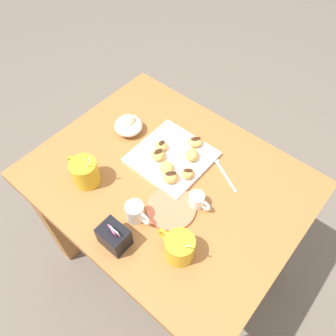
{
  "coord_description": "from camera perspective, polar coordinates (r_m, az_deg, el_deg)",
  "views": [
    {
      "loc": [
        -0.44,
        0.52,
        1.72
      ],
      "look_at": [
        0.02,
        -0.02,
        0.76
      ],
      "focal_mm": 35.54,
      "sensor_mm": 36.0,
      "label": 1
    }
  ],
  "objects": [
    {
      "name": "beignet_0",
      "position": [
        1.26,
        4.72,
        4.53
      ],
      "size": [
        0.07,
        0.07,
        0.03
      ],
      "primitive_type": "ellipsoid",
      "rotation": [
        0.0,
        0.0,
        3.79
      ],
      "color": "#DBA351",
      "rests_on": "pastry_plate_square"
    },
    {
      "name": "chocolate_sauce_pitcher",
      "position": [
        1.11,
        4.98,
        -5.45
      ],
      "size": [
        0.09,
        0.05,
        0.06
      ],
      "color": "white",
      "rests_on": "dining_table"
    },
    {
      "name": "beignet_1",
      "position": [
        1.16,
        3.41,
        -0.96
      ],
      "size": [
        0.06,
        0.06,
        0.04
      ],
      "primitive_type": "ellipsoid",
      "rotation": [
        0.0,
        0.0,
        1.13
      ],
      "color": "#DBA351",
      "rests_on": "pastry_plate_square"
    },
    {
      "name": "coffee_mug_mustard_right",
      "position": [
        1.18,
        -14.13,
        -0.56
      ],
      "size": [
        0.14,
        0.09,
        0.15
      ],
      "color": "gold",
      "rests_on": "dining_table"
    },
    {
      "name": "pastry_plate_square",
      "position": [
        1.24,
        0.65,
        1.88
      ],
      "size": [
        0.27,
        0.27,
        0.02
      ],
      "primitive_type": "cube",
      "color": "white",
      "rests_on": "dining_table"
    },
    {
      "name": "chocolate_drizzle_1",
      "position": [
        1.15,
        3.45,
        -0.41
      ],
      "size": [
        0.03,
        0.03,
        0.0
      ],
      "primitive_type": "ellipsoid",
      "rotation": [
        0.0,
        0.0,
        0.71
      ],
      "color": "#381E11",
      "rests_on": "beignet_1"
    },
    {
      "name": "sugar_caddy",
      "position": [
        1.05,
        -9.23,
        -11.53
      ],
      "size": [
        0.09,
        0.07,
        0.11
      ],
      "color": "black",
      "rests_on": "dining_table"
    },
    {
      "name": "chocolate_drizzle_2",
      "position": [
        1.13,
        0.45,
        -0.91
      ],
      "size": [
        0.04,
        0.04,
        0.0
      ],
      "primitive_type": "ellipsoid",
      "rotation": [
        0.0,
        0.0,
        4.04
      ],
      "color": "#381E11",
      "rests_on": "beignet_2"
    },
    {
      "name": "beignet_3",
      "position": [
        1.24,
        -1.09,
        3.82
      ],
      "size": [
        0.05,
        0.04,
        0.03
      ],
      "primitive_type": "ellipsoid",
      "rotation": [
        0.0,
        0.0,
        4.65
      ],
      "color": "#DBA351",
      "rests_on": "pastry_plate_square"
    },
    {
      "name": "chocolate_drizzle_3",
      "position": [
        1.23,
        -1.11,
        4.36
      ],
      "size": [
        0.02,
        0.03,
        0.0
      ],
      "primitive_type": "ellipsoid",
      "rotation": [
        0.0,
        0.0,
        4.78
      ],
      "color": "#381E11",
      "rests_on": "beignet_3"
    },
    {
      "name": "chocolate_drizzle_4",
      "position": [
        1.2,
        -1.69,
        2.87
      ],
      "size": [
        0.03,
        0.04,
        0.0
      ],
      "primitive_type": "ellipsoid",
      "rotation": [
        0.0,
        0.0,
        1.32
      ],
      "color": "#381E11",
      "rests_on": "beignet_4"
    },
    {
      "name": "beignet_5",
      "position": [
        1.21,
        4.11,
        2.3
      ],
      "size": [
        0.07,
        0.07,
        0.04
      ],
      "primitive_type": "ellipsoid",
      "rotation": [
        0.0,
        0.0,
        5.38
      ],
      "color": "#DBA351",
      "rests_on": "pastry_plate_square"
    },
    {
      "name": "loose_spoon_near_saucer",
      "position": [
        1.22,
        9.24,
        -0.38
      ],
      "size": [
        0.15,
        0.08,
        0.01
      ],
      "color": "silver",
      "rests_on": "dining_table"
    },
    {
      "name": "coffee_mug_mustard_left",
      "position": [
        1.01,
        1.9,
        -13.34
      ],
      "size": [
        0.13,
        0.09,
        0.14
      ],
      "color": "gold",
      "rests_on": "dining_table"
    },
    {
      "name": "dining_table",
      "position": [
        1.32,
        -0.04,
        -5.37
      ],
      "size": [
        0.95,
        0.76,
        0.74
      ],
      "color": "#A36633",
      "rests_on": "ground_plane"
    },
    {
      "name": "beignet_4",
      "position": [
        1.21,
        -1.67,
        2.26
      ],
      "size": [
        0.07,
        0.07,
        0.04
      ],
      "primitive_type": "ellipsoid",
      "rotation": [
        0.0,
        0.0,
        1.05
      ],
      "color": "#DBA351",
      "rests_on": "pastry_plate_square"
    },
    {
      "name": "ground_plane",
      "position": [
        1.85,
        -0.03,
        -14.91
      ],
      "size": [
        8.0,
        8.0,
        0.0
      ],
      "primitive_type": "plane",
      "color": "#665B51"
    },
    {
      "name": "ice_cream_bowl",
      "position": [
        1.32,
        -6.82,
        7.37
      ],
      "size": [
        0.11,
        0.11,
        0.08
      ],
      "color": "white",
      "rests_on": "dining_table"
    },
    {
      "name": "beignet_6",
      "position": [
        1.18,
        -0.27,
        0.13
      ],
      "size": [
        0.05,
        0.05,
        0.03
      ],
      "primitive_type": "ellipsoid",
      "rotation": [
        0.0,
        0.0,
        3.14
      ],
      "color": "#DBA351",
      "rests_on": "pastry_plate_square"
    },
    {
      "name": "saucer_coral_left",
      "position": [
        1.12,
        0.54,
        -6.91
      ],
      "size": [
        0.17,
        0.17,
        0.01
      ],
      "primitive_type": "cylinder",
      "color": "#E5704C",
      "rests_on": "dining_table"
    },
    {
      "name": "beignet_2",
      "position": [
        1.15,
        0.44,
        -1.53
      ],
      "size": [
        0.07,
        0.07,
        0.04
      ],
      "primitive_type": "ellipsoid",
      "rotation": [
        0.0,
        0.0,
        4.22
      ],
      "color": "#DBA351",
      "rests_on": "pastry_plate_square"
    },
    {
      "name": "cream_pitcher_white",
      "position": [
        1.08,
        -5.61,
        -7.46
      ],
      "size": [
        0.1,
        0.06,
        0.07
      ],
      "color": "white",
      "rests_on": "dining_table"
    },
    {
      "name": "chocolate_drizzle_0",
      "position": [
        1.25,
        4.77,
        5.05
      ],
      "size": [
        0.04,
        0.04,
        0.0
      ],
      "primitive_type": "ellipsoid",
      "rotation": [
        0.0,
        0.0,
        4.07
      ],
      "color": "#381E11",
      "rests_on": "beignet_0"
    }
  ]
}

